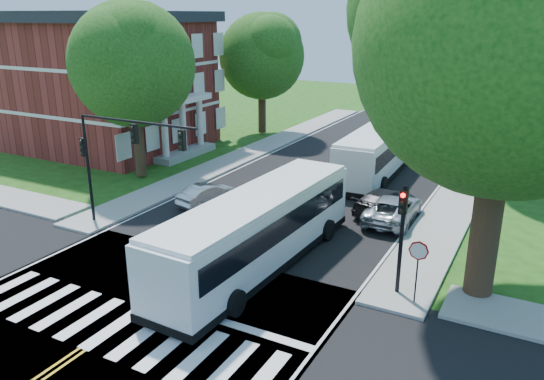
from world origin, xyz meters
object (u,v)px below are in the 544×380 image
Objects in this scene: bus_lead at (259,229)px; suv at (393,208)px; bus_follow at (379,150)px; dark_sedan at (385,201)px; signal_nw at (119,148)px; hatchback at (207,194)px; signal_ne at (402,226)px.

bus_lead is 2.55× the size of suv.
bus_follow reaches higher than dark_sedan.
suv is at bearing 110.53° from bus_follow.
dark_sedan is at bearing 38.58° from signal_nw.
bus_lead is 8.94m from suv.
signal_nw is 0.57× the size of bus_follow.
signal_nw is 14.50m from dark_sedan.
dark_sedan is at bearing -105.73° from bus_lead.
bus_follow is (8.30, 15.96, -2.66)m from signal_nw.
bus_follow is at bearing -109.55° from hatchback.
bus_follow reaches higher than hatchback.
signal_nw reaches higher than hatchback.
signal_ne is 13.86m from hatchback.
bus_follow is 12.81m from hatchback.
hatchback is (-12.64, 5.19, -2.33)m from signal_ne.
hatchback is at bearing 55.54° from bus_follow.
signal_nw reaches higher than suv.
signal_ne is 1.17× the size of hatchback.
bus_lead reaches higher than dark_sedan.
hatchback is at bearing 157.65° from signal_ne.
signal_ne is 0.34× the size of bus_lead.
hatchback is 0.81× the size of dark_sedan.
bus_lead is 8.66m from hatchback.
dark_sedan is (10.96, 8.75, -3.69)m from signal_nw.
signal_nw is at bearing 53.70° from dark_sedan.
signal_ne is 0.87× the size of suv.
bus_follow is at bearing -54.63° from dark_sedan.
bus_follow is at bearing -88.67° from bus_lead.
signal_ne is 6.18m from bus_lead.
hatchback is (1.42, 5.21, -3.75)m from signal_nw.
suv is 1.21m from dark_sedan.
bus_follow is at bearing 62.52° from signal_nw.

